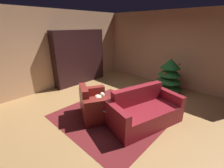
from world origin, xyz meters
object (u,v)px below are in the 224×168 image
Objects in this scene: bottle_on_table at (108,104)px; decorated_tree at (169,76)px; book_stack_on_table at (115,102)px; bookshelf_unit at (82,58)px; armchair_red at (94,105)px; coffee_table at (115,106)px; couch_red at (144,112)px.

decorated_tree is (0.22, 2.77, 0.09)m from bottle_on_table.
bottle_on_table is at bearing -91.52° from book_stack_on_table.
bookshelf_unit is 10.12× the size of book_stack_on_table.
coffee_table is at bearing 25.53° from armchair_red.
couch_red is 7.41× the size of bottle_on_table.
bookshelf_unit is 1.15× the size of couch_red.
bookshelf_unit is 3.13m from coffee_table.
bottle_on_table is at bearing -91.22° from coffee_table.
couch_red is at bearing -12.94° from bookshelf_unit.
book_stack_on_table is at bearing 81.84° from coffee_table.
bookshelf_unit is 3.37m from decorated_tree.
coffee_table is (0.49, 0.23, 0.07)m from armchair_red.
book_stack_on_table is 0.22m from bottle_on_table.
armchair_red is 0.99× the size of decorated_tree.
decorated_tree is (0.70, 2.79, 0.29)m from armchair_red.
bottle_on_table is 0.21× the size of decorated_tree.
bookshelf_unit is 8.53× the size of bottle_on_table.
bookshelf_unit is at bearing 157.69° from book_stack_on_table.
bookshelf_unit is at bearing 153.94° from bottle_on_table.
couch_red is 2.47× the size of coffee_table.
bookshelf_unit reaches higher than book_stack_on_table.
book_stack_on_table is 2.56m from decorated_tree.
book_stack_on_table is 0.84× the size of bottle_on_table.
couch_red is 8.80× the size of book_stack_on_table.
decorated_tree is at bearing 85.30° from book_stack_on_table.
couch_red reaches higher than armchair_red.
armchair_red is at bearing -30.91° from bookshelf_unit.
bookshelf_unit is 3.11m from book_stack_on_table.
book_stack_on_table is (2.83, -1.16, -0.54)m from bookshelf_unit.
bookshelf_unit is at bearing 167.06° from couch_red.
book_stack_on_table is at bearing 26.38° from armchair_red.
armchair_red is 5.47× the size of book_stack_on_table.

